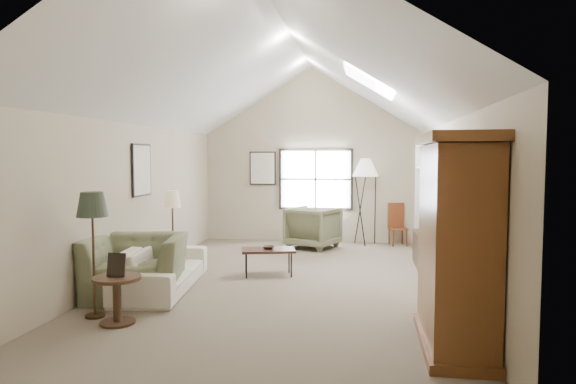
# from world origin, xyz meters

# --- Properties ---
(room_shell) EXTENTS (5.01, 8.01, 4.00)m
(room_shell) POSITION_xyz_m (0.00, 0.00, 3.21)
(room_shell) COLOR #736752
(room_shell) RESTS_ON ground
(window) EXTENTS (1.72, 0.08, 1.42)m
(window) POSITION_xyz_m (0.10, 3.96, 1.45)
(window) COLOR black
(window) RESTS_ON room_shell
(skylight) EXTENTS (0.80, 1.20, 0.52)m
(skylight) POSITION_xyz_m (1.30, 0.90, 3.22)
(skylight) COLOR white
(skylight) RESTS_ON room_shell
(wall_art) EXTENTS (1.97, 3.71, 0.88)m
(wall_art) POSITION_xyz_m (-1.88, 1.94, 1.73)
(wall_art) COLOR black
(wall_art) RESTS_ON room_shell
(armoire) EXTENTS (0.60, 1.50, 2.20)m
(armoire) POSITION_xyz_m (2.18, -2.40, 1.10)
(armoire) COLOR brown
(armoire) RESTS_ON ground
(tv_alcove) EXTENTS (0.32, 1.30, 2.10)m
(tv_alcove) POSITION_xyz_m (2.34, 1.60, 1.15)
(tv_alcove) COLOR white
(tv_alcove) RESTS_ON ground
(media_console) EXTENTS (0.34, 1.18, 0.60)m
(media_console) POSITION_xyz_m (2.32, 1.60, 0.30)
(media_console) COLOR #382316
(media_console) RESTS_ON ground
(tv_panel) EXTENTS (0.05, 0.90, 0.55)m
(tv_panel) POSITION_xyz_m (2.32, 1.60, 0.92)
(tv_panel) COLOR black
(tv_panel) RESTS_ON media_console
(sofa) EXTENTS (1.11, 2.34, 0.66)m
(sofa) POSITION_xyz_m (-1.74, -0.65, 0.33)
(sofa) COLOR beige
(sofa) RESTS_ON ground
(armchair_near) EXTENTS (1.52, 1.39, 0.86)m
(armchair_near) POSITION_xyz_m (-1.95, -1.08, 0.43)
(armchair_near) COLOR #6D6E4D
(armchair_near) RESTS_ON ground
(armchair_far) EXTENTS (1.26, 1.28, 0.89)m
(armchair_far) POSITION_xyz_m (0.13, 3.13, 0.45)
(armchair_far) COLOR #666647
(armchair_far) RESTS_ON ground
(coffee_table) EXTENTS (0.97, 0.69, 0.45)m
(coffee_table) POSITION_xyz_m (-0.34, 0.44, 0.22)
(coffee_table) COLOR #392117
(coffee_table) RESTS_ON ground
(bowl) EXTENTS (0.26, 0.26, 0.05)m
(bowl) POSITION_xyz_m (-0.34, 0.44, 0.47)
(bowl) COLOR #382616
(bowl) RESTS_ON coffee_table
(side_table) EXTENTS (0.62, 0.62, 0.57)m
(side_table) POSITION_xyz_m (-1.64, -2.25, 0.28)
(side_table) COLOR #3B2518
(side_table) RESTS_ON ground
(side_chair) EXTENTS (0.44, 0.44, 0.94)m
(side_chair) POSITION_xyz_m (1.96, 3.70, 0.47)
(side_chair) COLOR brown
(side_chair) RESTS_ON ground
(tripod_lamp) EXTENTS (0.68, 0.68, 1.96)m
(tripod_lamp) POSITION_xyz_m (1.24, 3.69, 0.98)
(tripod_lamp) COLOR white
(tripod_lamp) RESTS_ON ground
(dark_lamp) EXTENTS (0.42, 0.42, 1.58)m
(dark_lamp) POSITION_xyz_m (-2.04, -2.05, 0.79)
(dark_lamp) COLOR #23291D
(dark_lamp) RESTS_ON ground
(tan_lamp) EXTENTS (0.31, 0.31, 1.42)m
(tan_lamp) POSITION_xyz_m (-2.04, 0.55, 0.71)
(tan_lamp) COLOR tan
(tan_lamp) RESTS_ON ground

